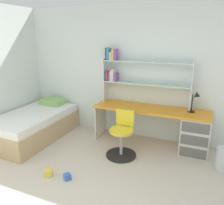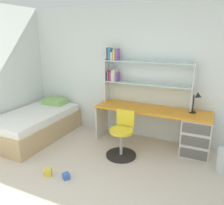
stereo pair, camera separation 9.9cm
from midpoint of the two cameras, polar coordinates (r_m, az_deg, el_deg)
The scene contains 8 objects.
room_shell at distance 3.80m, azimuth -19.01°, elevation 4.97°, with size 6.04×6.50×2.58m.
desk at distance 4.19m, azimuth 16.44°, elevation -6.35°, with size 2.09×0.56×0.71m.
bookshelf_hutch at distance 4.30m, azimuth 4.77°, elevation 7.57°, with size 1.67×0.22×1.06m.
desk_lamp at distance 4.05m, azimuth 19.91°, elevation 0.89°, with size 0.20×0.17×0.38m.
swivel_chair at distance 3.89m, azimuth 1.78°, elevation -9.15°, with size 0.52×0.52×0.78m.
bed_platform at distance 4.86m, azimuth -19.79°, elevation -5.36°, with size 1.05×1.82×0.64m.
toy_block_blue_0 at distance 3.48m, azimuth -12.12°, elevation -17.93°, with size 0.09×0.09×0.09m, color #3860B7.
toy_block_yellow_2 at distance 3.61m, azimuth -16.57°, elevation -16.76°, with size 0.10×0.10×0.10m, color gold.
Camera 1 is at (1.15, -1.44, 1.99)m, focal length 36.08 mm.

